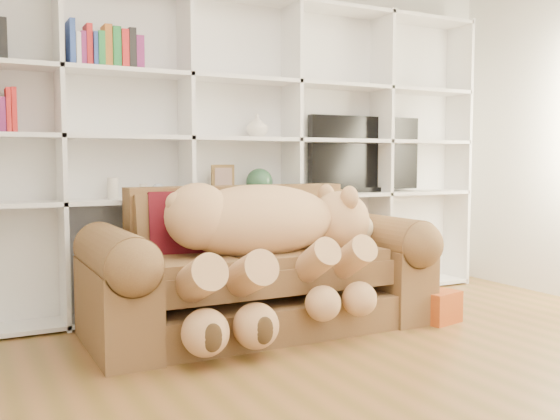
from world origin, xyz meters
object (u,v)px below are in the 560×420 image
teddy_bear (267,236)px  gift_box (436,306)px  sofa (259,275)px  tv (365,155)px

teddy_bear → gift_box: bearing=-11.1°
sofa → tv: (1.35, 0.69, 0.82)m
teddy_bear → tv: bearing=32.4°
sofa → tv: size_ratio=2.08×
gift_box → tv: bearing=81.6°
teddy_bear → gift_box: teddy_bear is taller
teddy_bear → gift_box: 1.36m
gift_box → tv: (0.17, 1.12, 1.07)m
sofa → teddy_bear: size_ratio=1.41×
sofa → gift_box: size_ratio=8.25×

